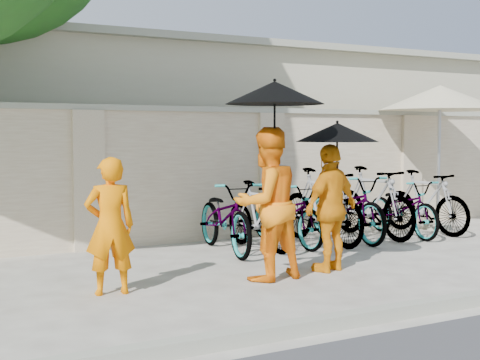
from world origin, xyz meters
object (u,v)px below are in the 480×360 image
monk_left (110,226)px  patio_umbrella (440,99)px  monk_center (267,204)px  monk_right (331,208)px

monk_left → patio_umbrella: bearing=-156.4°
monk_left → monk_center: size_ratio=0.82×
monk_right → patio_umbrella: size_ratio=0.56×
monk_right → patio_umbrella: bearing=-169.0°
monk_left → monk_center: 1.80m
monk_left → monk_right: (2.71, -0.13, 0.06)m
monk_center → monk_right: bearing=175.2°
monk_left → monk_center: monk_center is taller
monk_center → monk_left: bearing=-13.0°
patio_umbrella → monk_center: bearing=-156.3°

